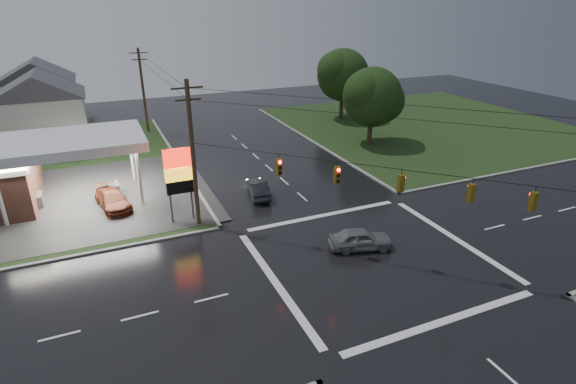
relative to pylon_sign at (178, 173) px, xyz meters
name	(u,v)px	position (x,y,z in m)	size (l,w,h in m)	color
ground	(372,258)	(10.50, -10.50, -4.01)	(120.00, 120.00, 0.00)	black
grass_ne	(427,125)	(36.50, 15.50, -3.97)	(36.00, 36.00, 0.08)	black
pylon_sign	(178,173)	(0.00, 0.00, 0.00)	(2.00, 0.35, 6.00)	#59595E
utility_pole_nw	(193,153)	(1.00, -1.00, 1.71)	(2.20, 0.32, 11.00)	#382619
utility_pole_n	(143,89)	(1.00, 27.50, 1.46)	(2.20, 0.32, 10.50)	#382619
traffic_signals	(380,167)	(10.52, -10.52, 2.47)	(26.87, 26.87, 1.47)	black
house_near	(42,109)	(-10.45, 25.50, 0.39)	(11.05, 8.48, 8.60)	silver
house_far	(39,92)	(-11.45, 37.50, 0.39)	(11.05, 8.48, 8.60)	silver
tree_ne_near	(373,97)	(24.64, 11.49, 1.55)	(7.99, 6.80, 8.98)	black
tree_ne_far	(344,75)	(27.65, 23.49, 2.17)	(8.46, 7.20, 9.80)	black
car_north	(258,188)	(7.03, 2.20, -3.29)	(1.54, 4.40, 1.45)	black
car_crossing	(361,239)	(10.44, -9.08, -3.27)	(1.75, 4.36, 1.48)	slate
car_pump	(113,200)	(-4.79, 4.71, -3.28)	(2.06, 5.07, 1.47)	maroon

